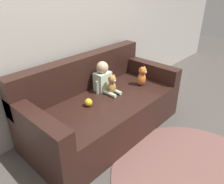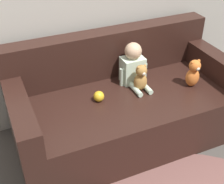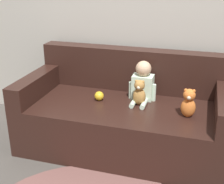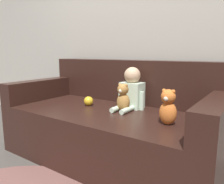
{
  "view_description": "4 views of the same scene",
  "coord_description": "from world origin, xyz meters",
  "px_view_note": "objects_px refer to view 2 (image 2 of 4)",
  "views": [
    {
      "loc": [
        -1.61,
        -1.59,
        1.73
      ],
      "look_at": [
        -0.03,
        -0.14,
        0.61
      ],
      "focal_mm": 35.0,
      "sensor_mm": 36.0,
      "label": 1
    },
    {
      "loc": [
        -1.0,
        -1.96,
        1.97
      ],
      "look_at": [
        -0.17,
        -0.08,
        0.58
      ],
      "focal_mm": 50.0,
      "sensor_mm": 36.0,
      "label": 2
    },
    {
      "loc": [
        0.66,
        -2.59,
        1.66
      ],
      "look_at": [
        -0.12,
        0.0,
        0.57
      ],
      "focal_mm": 50.0,
      "sensor_mm": 36.0,
      "label": 3
    },
    {
      "loc": [
        1.11,
        -1.56,
        0.97
      ],
      "look_at": [
        0.04,
        -0.01,
        0.63
      ],
      "focal_mm": 35.0,
      "sensor_mm": 36.0,
      "label": 4
    }
  ],
  "objects_px": {
    "teddy_bear_brown": "(141,78)",
    "toy_ball": "(99,96)",
    "plush_toy_side": "(193,73)",
    "person_baby": "(133,66)",
    "couch": "(123,105)"
  },
  "relations": [
    {
      "from": "person_baby",
      "to": "toy_ball",
      "type": "xyz_separation_m",
      "value": [
        -0.39,
        -0.15,
        -0.12
      ]
    },
    {
      "from": "plush_toy_side",
      "to": "toy_ball",
      "type": "xyz_separation_m",
      "value": [
        -0.84,
        0.12,
        -0.08
      ]
    },
    {
      "from": "teddy_bear_brown",
      "to": "toy_ball",
      "type": "height_order",
      "value": "teddy_bear_brown"
    },
    {
      "from": "person_baby",
      "to": "couch",
      "type": "bearing_deg",
      "value": -143.28
    },
    {
      "from": "couch",
      "to": "teddy_bear_brown",
      "type": "relative_size",
      "value": 7.88
    },
    {
      "from": "teddy_bear_brown",
      "to": "toy_ball",
      "type": "xyz_separation_m",
      "value": [
        -0.39,
        -0.01,
        -0.08
      ]
    },
    {
      "from": "teddy_bear_brown",
      "to": "toy_ball",
      "type": "relative_size",
      "value": 2.75
    },
    {
      "from": "couch",
      "to": "plush_toy_side",
      "type": "bearing_deg",
      "value": -15.77
    },
    {
      "from": "person_baby",
      "to": "teddy_bear_brown",
      "type": "xyz_separation_m",
      "value": [
        -0.0,
        -0.14,
        -0.04
      ]
    },
    {
      "from": "couch",
      "to": "toy_ball",
      "type": "xyz_separation_m",
      "value": [
        -0.25,
        -0.05,
        0.19
      ]
    },
    {
      "from": "toy_ball",
      "to": "teddy_bear_brown",
      "type": "bearing_deg",
      "value": 1.09
    },
    {
      "from": "teddy_bear_brown",
      "to": "toy_ball",
      "type": "distance_m",
      "value": 0.4
    },
    {
      "from": "teddy_bear_brown",
      "to": "person_baby",
      "type": "bearing_deg",
      "value": 89.99
    },
    {
      "from": "person_baby",
      "to": "plush_toy_side",
      "type": "height_order",
      "value": "person_baby"
    },
    {
      "from": "couch",
      "to": "person_baby",
      "type": "relative_size",
      "value": 5.12
    }
  ]
}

